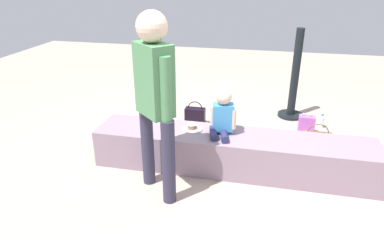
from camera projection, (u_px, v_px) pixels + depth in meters
The scene contains 12 objects.
ground_plane at pixel (231, 168), 3.73m from camera, with size 12.00×12.00×0.00m, color tan.
concrete_ledge at pixel (232, 152), 3.64m from camera, with size 2.91×0.53×0.40m, color gray.
child_seated at pixel (222, 115), 3.52m from camera, with size 0.28×0.34×0.48m.
adult_standing at pixel (155, 91), 2.95m from camera, with size 0.40×0.38×1.69m.
cake_plate at pixel (192, 128), 3.68m from camera, with size 0.22×0.22×0.07m.
gift_bag at pixel (306, 125), 4.46m from camera, with size 0.20×0.13×0.29m.
railing_post at pixel (294, 84), 4.84m from camera, with size 0.36×0.36×1.27m.
water_bottle_near_gift at pixel (322, 121), 4.65m from camera, with size 0.07×0.07×0.19m.
water_bottle_far_side at pixel (345, 151), 3.87m from camera, with size 0.06×0.06×0.22m.
party_cup_red at pixel (155, 126), 4.58m from camera, with size 0.07×0.07×0.11m, color red.
handbag_black_leather at pixel (195, 116), 4.74m from camera, with size 0.27×0.13×0.33m.
handbag_brown_canvas at pixel (316, 143), 3.99m from camera, with size 0.33×0.13×0.37m.
Camera 1 is at (0.28, -3.21, 1.99)m, focal length 32.24 mm.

